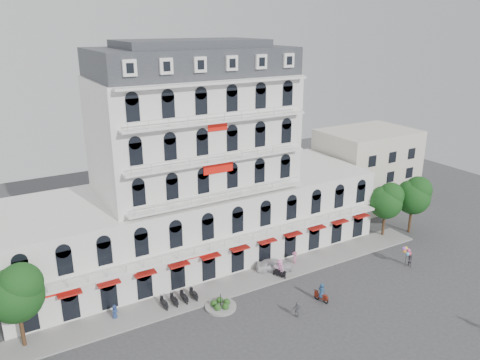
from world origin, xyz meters
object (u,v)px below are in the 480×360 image
object	(u,v)px
rider_east	(322,293)
balloon_vendor	(409,257)
parked_car	(274,265)
rider_center	(280,268)

from	to	relation	value
rider_east	balloon_vendor	distance (m)	13.67
rider_east	balloon_vendor	world-z (taller)	balloon_vendor
parked_car	rider_east	xyz separation A→B (m)	(0.65, -7.72, 0.32)
parked_car	balloon_vendor	distance (m)	15.98
rider_east	parked_car	bearing A→B (deg)	-14.32
parked_car	rider_east	bearing A→B (deg)	-151.29
parked_car	rider_east	world-z (taller)	rider_east
parked_car	balloon_vendor	world-z (taller)	balloon_vendor
parked_car	rider_center	world-z (taller)	rider_center
rider_east	balloon_vendor	size ratio (longest dim) A/B	0.87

